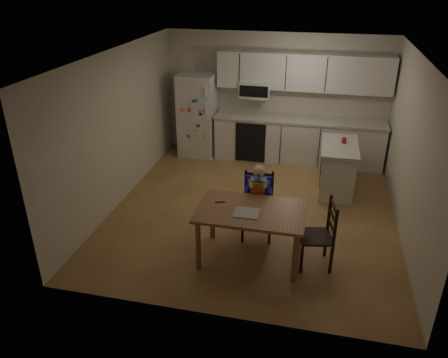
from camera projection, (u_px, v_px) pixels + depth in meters
room at (261, 128)px, 7.08m from camera, size 4.52×5.01×2.51m
refrigerator at (198, 115)px, 9.03m from camera, size 0.72×0.70×1.70m
kitchen_run at (298, 119)px, 8.68m from camera, size 3.37×0.62×2.15m
kitchen_island at (337, 168)px, 7.65m from camera, size 0.61×1.17×0.87m
red_cup at (344, 140)px, 7.52m from camera, size 0.08×0.08×0.10m
dining_table at (251, 217)px, 5.73m from camera, size 1.41×0.91×0.76m
napkin at (246, 213)px, 5.60m from camera, size 0.32×0.28×0.01m
toddler_spoon at (219, 202)px, 5.86m from camera, size 0.12×0.06×0.02m
chair_booster at (258, 193)px, 6.26m from camera, size 0.47×0.47×1.14m
chair_side at (324, 230)px, 5.65m from camera, size 0.49×0.49×0.95m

